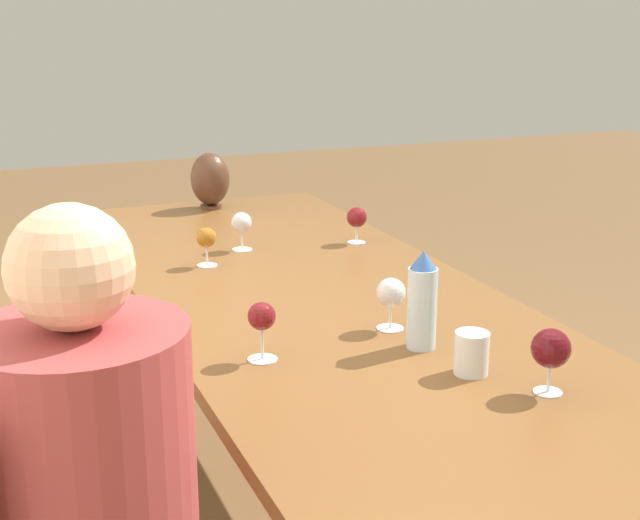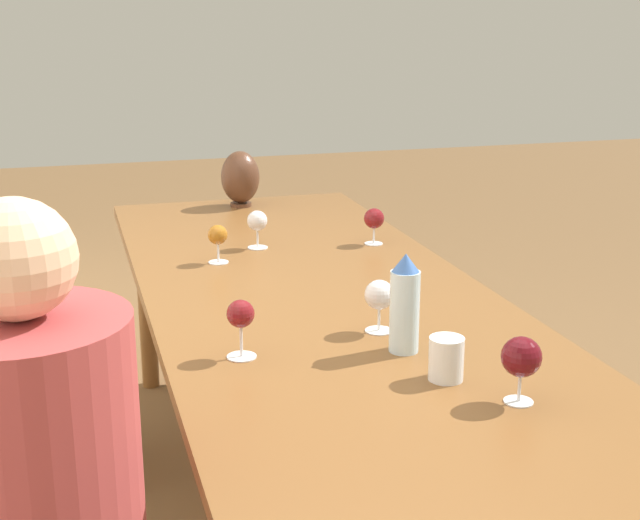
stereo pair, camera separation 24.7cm
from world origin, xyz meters
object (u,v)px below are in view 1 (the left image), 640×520
wine_glass_2 (391,294)px  wine_glass_3 (551,349)px  water_tumbler (472,353)px  wine_glass_5 (262,319)px  vase (210,180)px  wine_glass_0 (206,239)px  wine_glass_4 (241,224)px  chair_far (6,351)px  water_bottle (422,301)px  wine_glass_1 (357,218)px

wine_glass_2 → wine_glass_3: wine_glass_3 is taller
water_tumbler → wine_glass_5: 0.47m
vase → wine_glass_0: (-0.78, 0.23, -0.03)m
wine_glass_4 → wine_glass_3: bearing=-169.2°
wine_glass_2 → vase: bearing=1.7°
wine_glass_4 → chair_far: (0.01, 0.77, -0.34)m
water_tumbler → water_bottle: bearing=8.6°
water_tumbler → wine_glass_2: bearing=6.8°
water_bottle → wine_glass_4: (1.00, 0.13, -0.03)m
wine_glass_0 → wine_glass_3: bearing=-160.9°
wine_glass_1 → wine_glass_5: (-0.87, 0.63, 0.01)m
wine_glass_4 → wine_glass_5: (-0.93, 0.24, 0.01)m
wine_glass_2 → wine_glass_4: bearing=7.9°
wine_glass_3 → wine_glass_4: wine_glass_3 is taller
water_tumbler → wine_glass_0: size_ratio=0.78×
wine_glass_3 → water_tumbler: bearing=32.8°
wine_glass_1 → water_bottle: bearing=164.5°
vase → wine_glass_4: bearing=173.5°
wine_glass_0 → wine_glass_1: bearing=-81.9°
water_bottle → water_tumbler: 0.19m
vase → wine_glass_0: vase is taller
wine_glass_1 → wine_glass_2: size_ratio=0.93×
water_bottle → wine_glass_2: (0.14, 0.01, -0.02)m
vase → wine_glass_5: vase is taller
wine_glass_1 → wine_glass_4: 0.39m
wine_glass_2 → chair_far: (0.87, 0.89, -0.34)m
wine_glass_0 → wine_glass_3: (-1.19, -0.41, 0.01)m
wine_glass_3 → wine_glass_5: size_ratio=1.02×
wine_glass_2 → chair_far: chair_far is taller
wine_glass_2 → wine_glass_4: (0.86, 0.12, -0.00)m
vase → wine_glass_2: 1.50m
vase → wine_glass_3: 1.98m
water_bottle → wine_glass_0: 0.91m
wine_glass_0 → wine_glass_4: 0.21m
chair_far → wine_glass_0: bearing=-103.6°
vase → water_tumbler: bearing=-177.4°
water_bottle → wine_glass_1: 0.97m
water_bottle → wine_glass_3: bearing=-159.5°
wine_glass_3 → chair_far: size_ratio=0.15×
vase → wine_glass_0: bearing=163.6°
water_bottle → wine_glass_0: water_bottle is taller
chair_far → vase: bearing=-52.8°
wine_glass_0 → wine_glass_1: (0.08, -0.55, -0.00)m
water_tumbler → wine_glass_2: size_ratio=0.72×
wine_glass_1 → water_tumbler: bearing=168.3°
wine_glass_0 → wine_glass_3: size_ratio=0.87×
water_tumbler → wine_glass_3: (-0.15, -0.10, 0.05)m
wine_glass_1 → wine_glass_2: (-0.80, 0.27, 0.01)m
wine_glass_1 → wine_glass_5: bearing=144.0°
wine_glass_3 → vase: bearing=5.2°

